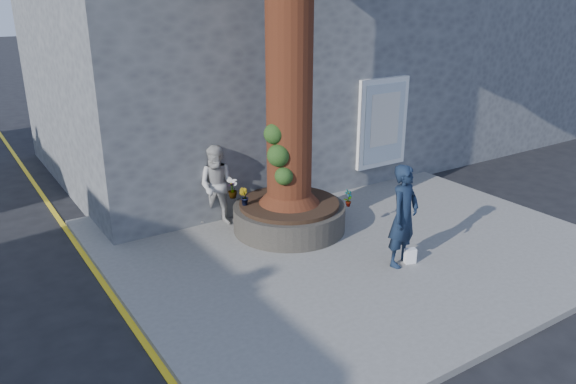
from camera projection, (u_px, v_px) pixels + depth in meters
ground at (314, 285)px, 9.71m from camera, size 120.00×120.00×0.00m
pavement at (346, 241)px, 11.25m from camera, size 9.00×8.00×0.12m
yellow_line at (122, 310)px, 8.93m from camera, size 0.10×30.00×0.01m
stone_shop at (238, 52)px, 15.57m from camera, size 10.30×8.30×6.30m
neighbour_shop at (438, 43)px, 19.74m from camera, size 6.00×8.00×6.00m
planter at (289, 216)px, 11.55m from camera, size 2.30×2.30×0.60m
man at (404, 216)px, 9.87m from camera, size 0.78×0.62×1.87m
woman at (218, 186)px, 11.62m from camera, size 1.05×1.02×1.71m
shopping_bag at (410, 256)px, 10.17m from camera, size 0.23×0.18×0.28m
plant_a at (348, 198)px, 11.15m from camera, size 0.21×0.16×0.36m
plant_b at (244, 197)px, 11.24m from camera, size 0.25×0.25×0.35m
plant_c at (232, 190)px, 11.62m from camera, size 0.22×0.22×0.35m
plant_d at (276, 182)px, 12.17m from camera, size 0.31×0.33×0.30m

